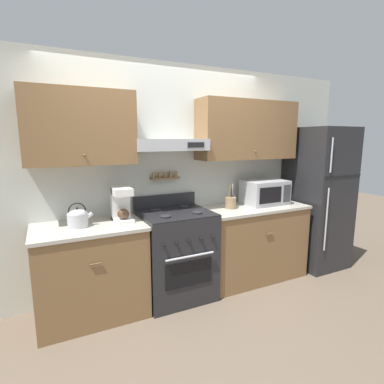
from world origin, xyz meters
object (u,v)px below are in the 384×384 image
Objects in this scene: utensil_crock at (231,202)px; microwave at (265,192)px; tea_kettle at (78,217)px; coffee_maker at (122,204)px; stove_range at (176,254)px; refrigerator at (317,198)px.

microwave is at bearing 1.97° from utensil_crock.
coffee_maker is (0.42, 0.03, 0.08)m from tea_kettle.
microwave is at bearing 1.86° from stove_range.
coffee_maker reaches higher than tea_kettle.
microwave reaches higher than tea_kettle.
utensil_crock is (0.71, 0.02, 0.50)m from stove_range.
tea_kettle is 1.69m from utensil_crock.
microwave reaches higher than stove_range.
tea_kettle reaches higher than stove_range.
utensil_crock is (-0.52, -0.02, -0.08)m from microwave.
stove_range is at bearing -5.84° from coffee_maker.
tea_kettle is at bearing -179.54° from microwave.
coffee_maker is at bearing 178.01° from refrigerator.
tea_kettle is 0.43m from coffee_maker.
refrigerator is 1.37m from utensil_crock.
microwave is 1.85× the size of utensil_crock.
tea_kettle is 0.44× the size of microwave.
stove_range is at bearing 179.04° from refrigerator.
tea_kettle is at bearing 178.70° from stove_range.
refrigerator is (2.08, -0.03, 0.45)m from stove_range.
stove_range is 3.24× the size of coffee_maker.
utensil_crock reaches higher than tea_kettle.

